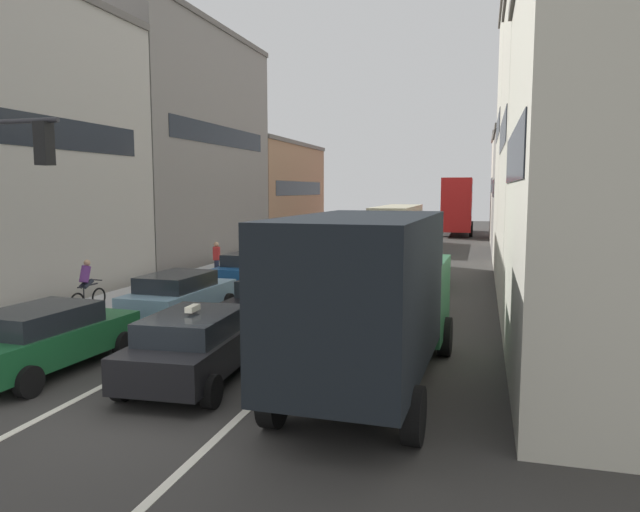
{
  "coord_description": "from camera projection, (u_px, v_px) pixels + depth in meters",
  "views": [
    {
      "loc": [
        5.78,
        -8.83,
        4.05
      ],
      "look_at": [
        0.0,
        12.0,
        1.6
      ],
      "focal_mm": 32.88,
      "sensor_mm": 36.0,
      "label": 1
    }
  ],
  "objects": [
    {
      "name": "taxi_centre_lane_front",
      "position": [
        197.0,
        344.0,
        12.39
      ],
      "size": [
        2.26,
        4.39,
        1.66
      ],
      "rotation": [
        0.0,
        0.0,
        1.63
      ],
      "color": "black",
      "rests_on": "ground"
    },
    {
      "name": "lane_stripe_left",
      "position": [
        330.0,
        269.0,
        30.05
      ],
      "size": [
        0.16,
        60.0,
        0.01
      ],
      "primitive_type": "cube",
      "color": "silver",
      "rests_on": "ground"
    },
    {
      "name": "coupe_centre_lane_fourth",
      "position": [
        353.0,
        258.0,
        28.2
      ],
      "size": [
        2.19,
        4.36,
        1.49
      ],
      "rotation": [
        0.0,
        0.0,
        1.54
      ],
      "color": "#A51E1E",
      "rests_on": "ground"
    },
    {
      "name": "sedan_centre_lane_fifth",
      "position": [
        375.0,
        247.0,
        33.53
      ],
      "size": [
        2.09,
        4.32,
        1.49
      ],
      "rotation": [
        0.0,
        0.0,
        1.58
      ],
      "color": "gray",
      "rests_on": "ground"
    },
    {
      "name": "sedan_centre_lane_second",
      "position": [
        278.0,
        299.0,
        17.5
      ],
      "size": [
        2.19,
        4.36,
        1.49
      ],
      "rotation": [
        0.0,
        0.0,
        1.53
      ],
      "color": "black",
      "rests_on": "ground"
    },
    {
      "name": "ground_plane",
      "position": [
        140.0,
        418.0,
        10.45
      ],
      "size": [
        140.0,
        140.0,
        0.0
      ],
      "primitive_type": "plane",
      "color": "#363432"
    },
    {
      "name": "sidewalk_left",
      "position": [
        240.0,
        264.0,
        31.37
      ],
      "size": [
        2.6,
        64.0,
        0.14
      ],
      "primitive_type": "cube",
      "color": "#B6B6B6",
      "rests_on": "ground"
    },
    {
      "name": "pedestrian_near_kerb",
      "position": [
        217.0,
        257.0,
        27.09
      ],
      "size": [
        0.41,
        0.41,
        1.66
      ],
      "rotation": [
        0.0,
        0.0,
        0.78
      ],
      "color": "#262D47",
      "rests_on": "ground"
    },
    {
      "name": "bus_mid_queue_primary",
      "position": [
        397.0,
        222.0,
        41.64
      ],
      "size": [
        2.81,
        10.5,
        2.9
      ],
      "rotation": [
        0.0,
        0.0,
        1.57
      ],
      "color": "#BFB793",
      "rests_on": "ground"
    },
    {
      "name": "building_row_right",
      "position": [
        575.0,
        166.0,
        27.48
      ],
      "size": [
        7.2,
        43.9,
        13.25
      ],
      "rotation": [
        0.0,
        0.0,
        -1.57
      ],
      "color": "beige",
      "rests_on": "ground"
    },
    {
      "name": "sedan_left_lane_front",
      "position": [
        45.0,
        337.0,
        12.99
      ],
      "size": [
        2.27,
        4.4,
        1.49
      ],
      "rotation": [
        0.0,
        0.0,
        1.51
      ],
      "color": "#19592D",
      "rests_on": "ground"
    },
    {
      "name": "wagon_left_lane_second",
      "position": [
        179.0,
        295.0,
        18.17
      ],
      "size": [
        2.16,
        4.35,
        1.49
      ],
      "rotation": [
        0.0,
        0.0,
        1.54
      ],
      "color": "#759EB7",
      "rests_on": "ground"
    },
    {
      "name": "lane_stripe_right",
      "position": [
        396.0,
        271.0,
        29.14
      ],
      "size": [
        0.16,
        60.0,
        0.01
      ],
      "primitive_type": "cube",
      "color": "silver",
      "rests_on": "ground"
    },
    {
      "name": "sedan_left_lane_third",
      "position": [
        252.0,
        269.0,
        24.15
      ],
      "size": [
        2.12,
        4.33,
        1.49
      ],
      "rotation": [
        0.0,
        0.0,
        1.55
      ],
      "color": "#194C8C",
      "rests_on": "ground"
    },
    {
      "name": "building_row_left",
      "position": [
        154.0,
        162.0,
        32.62
      ],
      "size": [
        7.2,
        43.9,
        13.16
      ],
      "rotation": [
        0.0,
        0.0,
        1.57
      ],
      "color": "#B2ADA3",
      "rests_on": "ground"
    },
    {
      "name": "sedan_right_lane_behind_truck",
      "position": [
        404.0,
        293.0,
        18.52
      ],
      "size": [
        2.2,
        4.37,
        1.49
      ],
      "rotation": [
        0.0,
        0.0,
        1.61
      ],
      "color": "beige",
      "rests_on": "ground"
    },
    {
      "name": "hatchback_centre_lane_third",
      "position": [
        327.0,
        274.0,
        22.71
      ],
      "size": [
        2.29,
        4.41,
        1.49
      ],
      "rotation": [
        0.0,
        0.0,
        1.5
      ],
      "color": "#B29319",
      "rests_on": "ground"
    },
    {
      "name": "cyclist_on_sidewalk",
      "position": [
        87.0,
        285.0,
        19.69
      ],
      "size": [
        0.5,
        1.73,
        1.72
      ],
      "rotation": [
        0.0,
        0.0,
        1.51
      ],
      "color": "black",
      "rests_on": "ground"
    },
    {
      "name": "wagon_right_lane_far",
      "position": [
        418.0,
        269.0,
        24.26
      ],
      "size": [
        2.07,
        4.3,
        1.49
      ],
      "rotation": [
        0.0,
        0.0,
        1.57
      ],
      "color": "#19592D",
      "rests_on": "ground"
    },
    {
      "name": "removalist_box_truck",
      "position": [
        372.0,
        294.0,
        11.68
      ],
      "size": [
        2.89,
        7.77,
        3.58
      ],
      "rotation": [
        0.0,
        0.0,
        1.54
      ],
      "color": "#1E5933",
      "rests_on": "ground"
    },
    {
      "name": "bus_far_queue_secondary",
      "position": [
        458.0,
        203.0,
        53.56
      ],
      "size": [
        2.89,
        10.53,
        5.06
      ],
      "rotation": [
        0.0,
        0.0,
        1.58
      ],
      "color": "#B21919",
      "rests_on": "ground"
    },
    {
      "name": "sedan_left_lane_fourth",
      "position": [
        292.0,
        256.0,
        29.08
      ],
      "size": [
        2.27,
        4.4,
        1.49
      ],
      "rotation": [
        0.0,
        0.0,
        1.51
      ],
      "color": "silver",
      "rests_on": "ground"
    }
  ]
}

